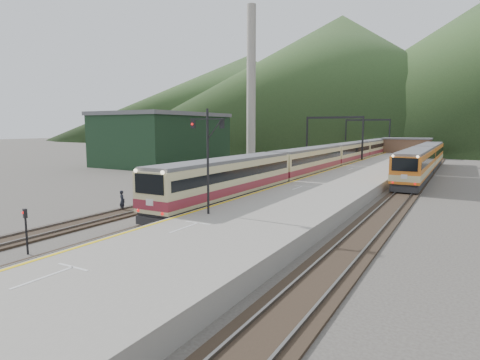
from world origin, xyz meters
The scene contains 19 objects.
ground centered at (0.00, 0.00, 0.00)m, with size 400.00×400.00×0.00m, color #47423D.
track_main centered at (0.00, 40.00, 0.07)m, with size 2.60×200.00×0.23m.
track_far centered at (-5.00, 40.00, 0.07)m, with size 2.60×200.00×0.23m.
track_second centered at (11.50, 40.00, 0.07)m, with size 2.60×200.00×0.23m.
platform centered at (5.60, 38.00, 0.50)m, with size 8.00×100.00×1.00m, color gray.
gantry_near centered at (-2.85, 55.00, 5.59)m, with size 9.55×0.25×8.00m.
gantry_far centered at (-2.85, 80.00, 5.59)m, with size 9.55×0.25×8.00m.
warehouse centered at (-28.00, 42.00, 4.32)m, with size 14.50×20.50×8.60m.
smokestack centered at (-22.00, 62.00, 15.00)m, with size 1.80×1.80×30.00m, color #9E998E.
station_shed centered at (5.60, 78.00, 2.57)m, with size 9.40×4.40×3.10m.
hill_a centered at (-40.00, 190.00, 30.00)m, with size 180.00×180.00×60.00m, color #2C4422.
hill_d centered at (-120.00, 240.00, 27.50)m, with size 200.00×200.00×55.00m, color #2C4422.
main_train centered at (0.00, 53.83, 1.87)m, with size 2.69×92.43×3.28m.
second_train centered at (11.50, 47.11, 1.89)m, with size 2.71×37.01×3.31m.
signal_mast centered at (2.96, 9.46, 4.85)m, with size 2.16×0.65×6.26m.
short_signal_a centered at (-2.08, 1.15, 1.46)m, with size 0.26×0.22×2.27m.
short_signal_b centered at (-2.99, 27.83, 1.46)m, with size 0.23×0.17×2.27m.
short_signal_c centered at (-7.82, 17.58, 1.46)m, with size 0.22×0.16×2.27m.
worker centered at (-5.67, 10.86, 0.78)m, with size 0.57×0.37×1.56m, color black.
Camera 1 is at (16.30, -10.24, 6.16)m, focal length 30.00 mm.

